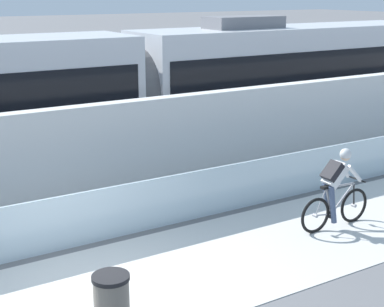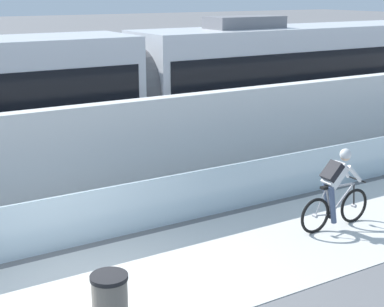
{
  "view_description": "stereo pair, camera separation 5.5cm",
  "coord_description": "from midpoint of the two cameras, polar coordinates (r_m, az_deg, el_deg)",
  "views": [
    {
      "loc": [
        -3.0,
        -7.72,
        4.58
      ],
      "look_at": [
        3.2,
        2.35,
        1.25
      ],
      "focal_mm": 54.5,
      "sensor_mm": 36.0,
      "label": 1
    },
    {
      "loc": [
        -2.95,
        -7.75,
        4.58
      ],
      "look_at": [
        3.2,
        2.35,
        1.25
      ],
      "focal_mm": 54.5,
      "sensor_mm": 36.0,
      "label": 2
    }
  ],
  "objects": [
    {
      "name": "tram",
      "position": [
        16.41,
        -5.89,
        6.22
      ],
      "size": [
        22.56,
        2.54,
        3.81
      ],
      "color": "silver",
      "rests_on": "ground"
    },
    {
      "name": "ground_plane",
      "position": [
        9.47,
        -9.5,
        -13.44
      ],
      "size": [
        200.0,
        200.0,
        0.0
      ],
      "primitive_type": "plane",
      "color": "slate"
    },
    {
      "name": "glass_parapet",
      "position": [
        10.83,
        -13.39,
        -6.78
      ],
      "size": [
        32.0,
        0.05,
        1.03
      ],
      "primitive_type": "cube",
      "color": "silver",
      "rests_on": "ground"
    },
    {
      "name": "cyclist_on_bike",
      "position": [
        11.79,
        13.81,
        -3.45
      ],
      "size": [
        1.77,
        0.58,
        1.61
      ],
      "color": "black",
      "rests_on": "ground"
    },
    {
      "name": "concrete_barrier_wall",
      "position": [
        12.26,
        -16.27,
        -1.28
      ],
      "size": [
        32.0,
        0.36,
        2.25
      ],
      "primitive_type": "cube",
      "color": "silver",
      "rests_on": "ground"
    },
    {
      "name": "bike_path_deck",
      "position": [
        9.47,
        -9.5,
        -13.41
      ],
      "size": [
        32.0,
        3.2,
        0.01
      ],
      "primitive_type": "cube",
      "color": "silver",
      "rests_on": "ground"
    }
  ]
}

